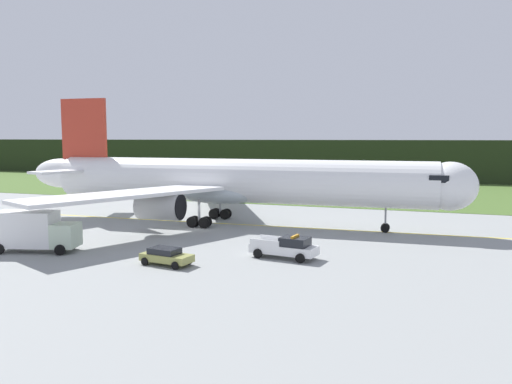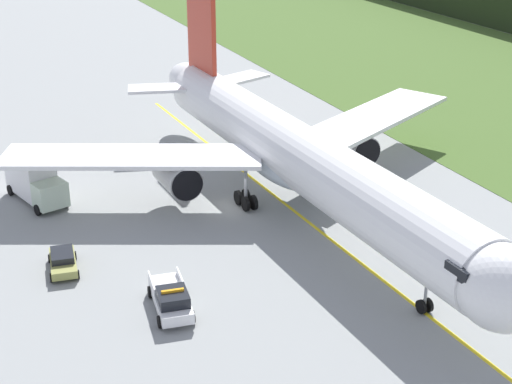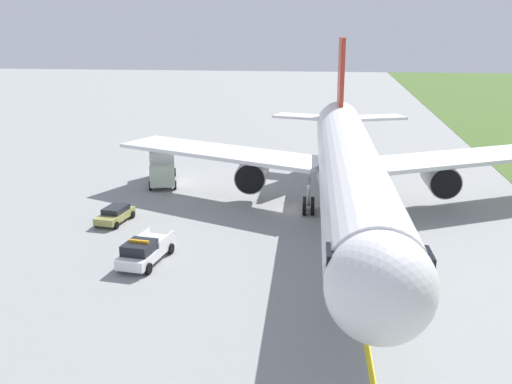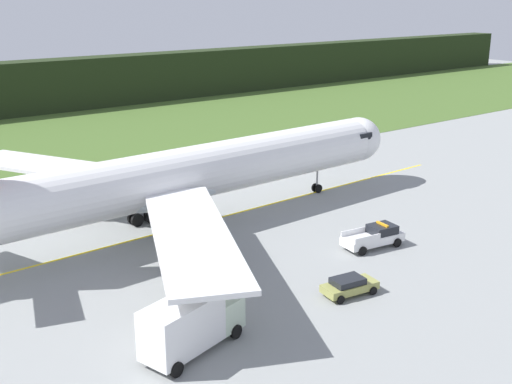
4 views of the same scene
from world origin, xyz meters
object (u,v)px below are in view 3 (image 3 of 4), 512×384
Objects in this scene: airliner at (349,166)px; staff_car at (115,214)px; ops_pickup_truck at (145,251)px; catering_truck at (162,165)px.

airliner is 12.24× the size of staff_car.
airliner is 17.71m from ops_pickup_truck.
airliner is at bearing 60.67° from catering_truck.
airliner is at bearing 97.42° from staff_car.
airliner is 19.37m from staff_car.
ops_pickup_truck is 9.54m from staff_car.
airliner is at bearing 127.49° from ops_pickup_truck.
ops_pickup_truck is at bearing 12.71° from catering_truck.
ops_pickup_truck is 1.33× the size of staff_car.
staff_car is (2.45, -18.78, -4.06)m from airliner.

